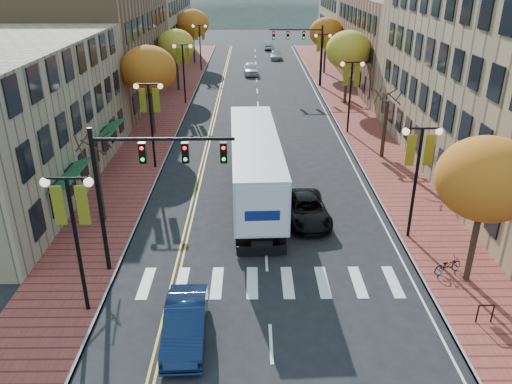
{
  "coord_description": "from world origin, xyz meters",
  "views": [
    {
      "loc": [
        -0.72,
        -16.85,
        13.07
      ],
      "look_at": [
        -0.48,
        7.1,
        2.2
      ],
      "focal_mm": 35.0,
      "sensor_mm": 36.0,
      "label": 1
    }
  ],
  "objects_px": {
    "black_suv": "(307,209)",
    "bicycle": "(448,265)",
    "navy_sedan": "(185,323)",
    "semi_truck": "(254,156)"
  },
  "relations": [
    {
      "from": "semi_truck",
      "to": "black_suv",
      "type": "relative_size",
      "value": 3.4
    },
    {
      "from": "navy_sedan",
      "to": "black_suv",
      "type": "bearing_deg",
      "value": 57.98
    },
    {
      "from": "semi_truck",
      "to": "black_suv",
      "type": "bearing_deg",
      "value": -55.02
    },
    {
      "from": "black_suv",
      "to": "bicycle",
      "type": "relative_size",
      "value": 3.23
    },
    {
      "from": "semi_truck",
      "to": "navy_sedan",
      "type": "bearing_deg",
      "value": -103.61
    },
    {
      "from": "navy_sedan",
      "to": "black_suv",
      "type": "relative_size",
      "value": 0.9
    },
    {
      "from": "semi_truck",
      "to": "black_suv",
      "type": "xyz_separation_m",
      "value": [
        2.92,
        -3.83,
        -1.73
      ]
    },
    {
      "from": "navy_sedan",
      "to": "black_suv",
      "type": "xyz_separation_m",
      "value": [
        5.62,
        9.76,
        -0.04
      ]
    },
    {
      "from": "black_suv",
      "to": "bicycle",
      "type": "distance_m",
      "value": 8.13
    },
    {
      "from": "navy_sedan",
      "to": "bicycle",
      "type": "distance_m",
      "value": 12.28
    }
  ]
}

